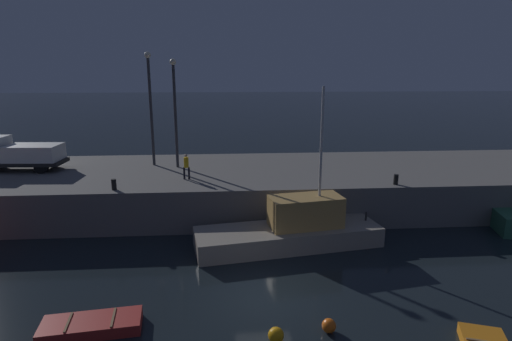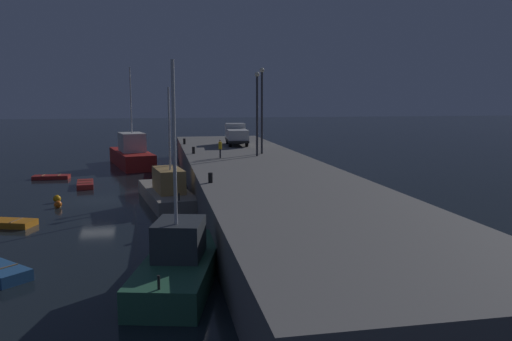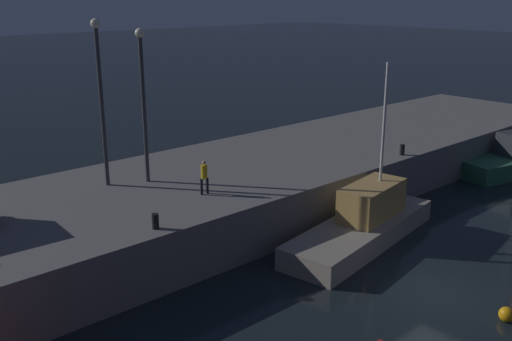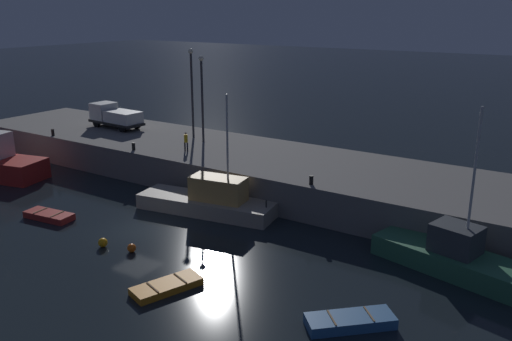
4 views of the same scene
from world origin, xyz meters
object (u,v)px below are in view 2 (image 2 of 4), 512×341
object	(u,v)px
rowboat_blue_far	(85,184)
bollard_east	(184,141)
fishing_trawler_red	(181,262)
bollard_west	(194,150)
lamp_post_east	(257,107)
dockworker	(220,147)
utility_truck	(236,134)
dinghy_red_small	(5,223)
fishing_boat_white	(132,155)
rowboat_white_mid	(51,177)
mooring_buoy_near	(58,204)
lamp_post_west	(262,104)
fishing_boat_blue	(167,191)
mooring_buoy_mid	(57,199)
bollard_central	(210,178)

from	to	relation	value
rowboat_blue_far	bollard_east	world-z (taller)	bollard_east
fishing_trawler_red	bollard_west	bearing A→B (deg)	174.83
lamp_post_east	dockworker	xyz separation A→B (m)	(0.94, -3.43, -3.45)
utility_truck	bollard_east	distance (m)	6.07
dinghy_red_small	fishing_trawler_red	bearing A→B (deg)	41.17
fishing_boat_white	rowboat_white_mid	bearing A→B (deg)	-42.42
mooring_buoy_near	utility_truck	bearing A→B (deg)	138.97
lamp_post_west	rowboat_white_mid	bearing A→B (deg)	-104.25
fishing_boat_blue	rowboat_white_mid	bearing A→B (deg)	-141.87
dockworker	lamp_post_west	bearing A→B (deg)	122.70
bollard_east	mooring_buoy_near	bearing A→B (deg)	-26.42
fishing_trawler_red	fishing_boat_blue	bearing A→B (deg)	-179.07
fishing_boat_white	bollard_east	world-z (taller)	fishing_boat_white
fishing_boat_blue	rowboat_blue_far	size ratio (longest dim) A/B	2.81
fishing_trawler_red	mooring_buoy_mid	xyz separation A→B (m)	(-18.32, -8.34, -0.61)
dinghy_red_small	bollard_central	xyz separation A→B (m)	(1.74, 12.40, 2.69)
fishing_boat_blue	lamp_post_east	distance (m)	12.27
rowboat_blue_far	bollard_central	size ratio (longest dim) A/B	5.91
dinghy_red_small	dockworker	distance (m)	18.45
fishing_boat_white	lamp_post_east	size ratio (longest dim) A/B	1.60
utility_truck	bollard_central	world-z (taller)	utility_truck
dinghy_red_small	lamp_post_east	bearing A→B (deg)	123.32
dockworker	lamp_post_east	bearing A→B (deg)	105.33
fishing_boat_blue	lamp_post_east	bearing A→B (deg)	130.59
rowboat_blue_far	mooring_buoy_near	size ratio (longest dim) A/B	6.98
lamp_post_east	bollard_central	size ratio (longest dim) A/B	12.02
fishing_trawler_red	rowboat_blue_far	size ratio (longest dim) A/B	2.52
fishing_boat_blue	utility_truck	bearing A→B (deg)	156.00
fishing_boat_white	bollard_central	world-z (taller)	fishing_boat_white
lamp_post_west	bollard_central	bearing A→B (deg)	-22.54
fishing_boat_blue	mooring_buoy_mid	xyz separation A→B (m)	(-1.89, -8.07, -0.63)
rowboat_blue_far	bollard_central	bearing A→B (deg)	32.14
fishing_trawler_red	dockworker	size ratio (longest dim) A/B	5.69
mooring_buoy_near	mooring_buoy_mid	bearing A→B (deg)	-167.73
fishing_trawler_red	mooring_buoy_mid	distance (m)	20.14
rowboat_white_mid	mooring_buoy_near	distance (m)	14.17
dinghy_red_small	lamp_post_east	distance (m)	22.54
fishing_boat_white	mooring_buoy_near	bearing A→B (deg)	-10.58
mooring_buoy_near	dockworker	distance (m)	14.13
mooring_buoy_near	lamp_post_east	bearing A→B (deg)	114.10
mooring_buoy_near	lamp_post_east	world-z (taller)	lamp_post_east
lamp_post_west	bollard_east	bearing A→B (deg)	-149.57
dinghy_red_small	dockworker	xyz separation A→B (m)	(-10.87, 14.54, 3.30)
utility_truck	dockworker	world-z (taller)	utility_truck
dockworker	fishing_boat_blue	bearing A→B (deg)	-37.92
bollard_west	mooring_buoy_near	bearing A→B (deg)	-45.68
lamp_post_east	bollard_east	bearing A→B (deg)	-155.97
mooring_buoy_mid	dockworker	world-z (taller)	dockworker
fishing_trawler_red	fishing_boat_blue	world-z (taller)	fishing_trawler_red
bollard_west	mooring_buoy_mid	bearing A→B (deg)	-53.04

